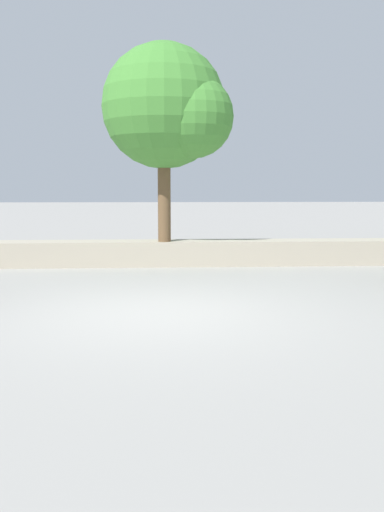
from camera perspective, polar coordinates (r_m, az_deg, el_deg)
ground_plane at (r=7.67m, az=-3.50°, el=-5.96°), size 120.00×120.00×0.00m
stone_wall at (r=12.36m, az=-3.45°, el=0.31°), size 36.00×0.80×0.55m
leafy_tree_far_left at (r=12.15m, az=-2.32°, el=14.97°), size 2.79×2.66×4.25m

